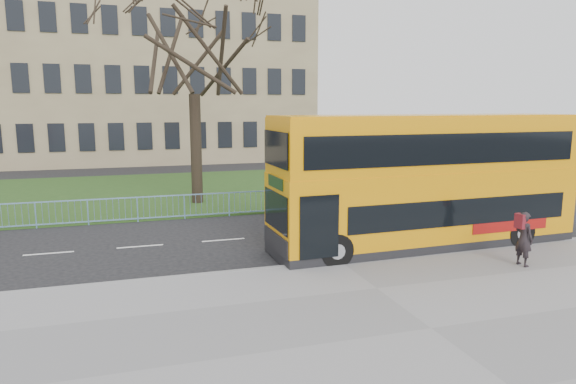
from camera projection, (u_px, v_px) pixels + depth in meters
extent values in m
plane|color=black|center=(322.00, 251.00, 17.71)|extent=(120.00, 120.00, 0.00)
cube|color=slate|center=(431.00, 331.00, 11.34)|extent=(80.00, 10.50, 0.12)
cube|color=gray|center=(340.00, 262.00, 16.24)|extent=(80.00, 0.20, 0.14)
cube|color=#1E3D16|center=(238.00, 188.00, 31.18)|extent=(80.00, 15.40, 0.08)
cube|color=#7B6B4E|center=(140.00, 83.00, 48.07)|extent=(30.00, 15.00, 14.00)
cube|color=orange|center=(424.00, 208.00, 18.07)|extent=(11.05, 2.96, 2.04)
cube|color=orange|center=(426.00, 175.00, 17.87)|extent=(11.05, 2.96, 0.35)
cube|color=orange|center=(427.00, 143.00, 17.68)|extent=(11.00, 2.91, 1.83)
cube|color=black|center=(463.00, 212.00, 17.02)|extent=(8.46, 0.31, 0.89)
cube|color=black|center=(451.00, 149.00, 16.49)|extent=(10.09, 0.36, 0.99)
cylinder|color=black|center=(336.00, 251.00, 15.85)|extent=(1.10, 0.33, 1.09)
cylinder|color=black|center=(520.00, 232.00, 18.13)|extent=(1.10, 0.33, 1.09)
imported|color=black|center=(524.00, 239.00, 15.63)|extent=(0.48, 0.66, 1.68)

